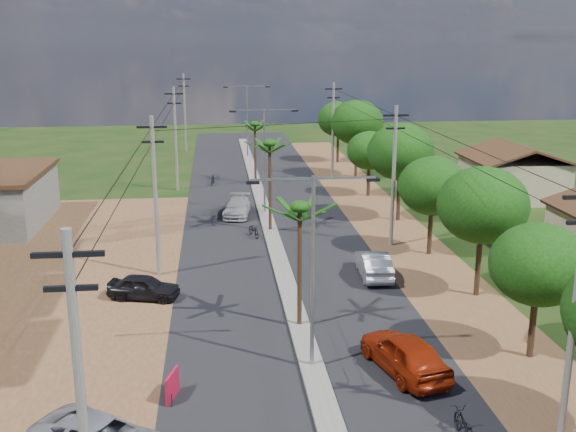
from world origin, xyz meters
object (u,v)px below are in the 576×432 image
object	(u,v)px
car_parked_dark	(144,288)
moto_rider_east	(465,428)
car_white_far	(237,207)
roadside_sign	(172,386)
car_red_near	(405,354)
car_silver_mid	(374,265)

from	to	relation	value
car_parked_dark	moto_rider_east	xyz separation A→B (m)	(11.82, -14.03, -0.12)
car_white_far	moto_rider_east	world-z (taller)	car_white_far
roadside_sign	moto_rider_east	bearing A→B (deg)	-4.82
car_red_near	car_white_far	xyz separation A→B (m)	(-5.74, 25.35, -0.16)
moto_rider_east	roadside_sign	world-z (taller)	roadside_sign
car_parked_dark	moto_rider_east	bearing A→B (deg)	-125.69
car_red_near	car_silver_mid	bearing A→B (deg)	-111.77
car_silver_mid	moto_rider_east	world-z (taller)	car_silver_mid
car_red_near	car_parked_dark	bearing A→B (deg)	-54.20
car_red_near	car_white_far	bearing A→B (deg)	-91.99
car_white_far	roadside_sign	world-z (taller)	car_white_far
car_white_far	moto_rider_east	distance (m)	30.90
moto_rider_east	roadside_sign	bearing A→B (deg)	-21.46
car_silver_mid	car_parked_dark	world-z (taller)	car_silver_mid
moto_rider_east	roadside_sign	distance (m)	10.53
car_silver_mid	car_white_far	xyz separation A→B (m)	(-7.11, 14.24, -0.07)
car_red_near	roadside_sign	size ratio (longest dim) A/B	3.76
car_white_far	car_parked_dark	xyz separation A→B (m)	(-5.39, -16.20, -0.03)
car_parked_dark	roadside_sign	distance (m)	10.40
car_white_far	moto_rider_east	xyz separation A→B (m)	(6.43, -30.23, -0.14)
car_white_far	car_silver_mid	bearing A→B (deg)	-55.44
car_white_far	car_parked_dark	size ratio (longest dim) A/B	1.23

